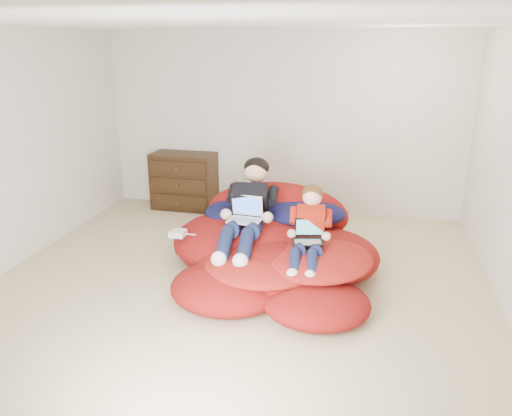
{
  "coord_description": "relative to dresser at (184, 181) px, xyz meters",
  "views": [
    {
      "loc": [
        1.17,
        -4.36,
        2.33
      ],
      "look_at": [
        0.1,
        0.42,
        0.7
      ],
      "focal_mm": 35.0,
      "sensor_mm": 36.0,
      "label": 1
    }
  ],
  "objects": [
    {
      "name": "laptop_black",
      "position": [
        2.08,
        -2.12,
        0.14
      ],
      "size": [
        0.33,
        0.31,
        0.22
      ],
      "color": "black",
      "rests_on": "younger_boy"
    },
    {
      "name": "laptop_white",
      "position": [
        1.39,
        -1.89,
        0.24
      ],
      "size": [
        0.35,
        0.3,
        0.24
      ],
      "color": "silver",
      "rests_on": "older_boy"
    },
    {
      "name": "younger_boy",
      "position": [
        2.08,
        -2.09,
        0.22
      ],
      "size": [
        0.32,
        0.88,
        0.69
      ],
      "color": "#B3200F",
      "rests_on": "beanbag_pile"
    },
    {
      "name": "power_adapter",
      "position": [
        0.69,
        -2.02,
        0.01
      ],
      "size": [
        0.16,
        0.16,
        0.06
      ],
      "primitive_type": "cube",
      "rotation": [
        0.0,
        0.0,
        -0.02
      ],
      "color": "silver",
      "rests_on": "beanbag_pile"
    },
    {
      "name": "cream_pillow",
      "position": [
        1.29,
        -0.96,
        0.21
      ],
      "size": [
        0.41,
        0.26,
        0.26
      ],
      "primitive_type": "ellipsoid",
      "color": "silver",
      "rests_on": "beanbag_pile"
    },
    {
      "name": "dresser",
      "position": [
        0.0,
        0.0,
        0.0
      ],
      "size": [
        0.92,
        0.53,
        0.82
      ],
      "color": "black",
      "rests_on": "ground"
    },
    {
      "name": "room_shell",
      "position": [
        1.39,
        -2.26,
        -0.19
      ],
      "size": [
        5.1,
        5.1,
        2.77
      ],
      "color": "#C1B18A",
      "rests_on": "ground"
    },
    {
      "name": "beanbag_pile",
      "position": [
        1.66,
        -1.79,
        -0.15
      ],
      "size": [
        2.28,
        2.38,
        0.86
      ],
      "color": "maroon",
      "rests_on": "ground"
    },
    {
      "name": "older_boy",
      "position": [
        1.39,
        -1.75,
        0.29
      ],
      "size": [
        0.41,
        1.36,
        0.8
      ],
      "color": "black",
      "rests_on": "beanbag_pile"
    }
  ]
}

